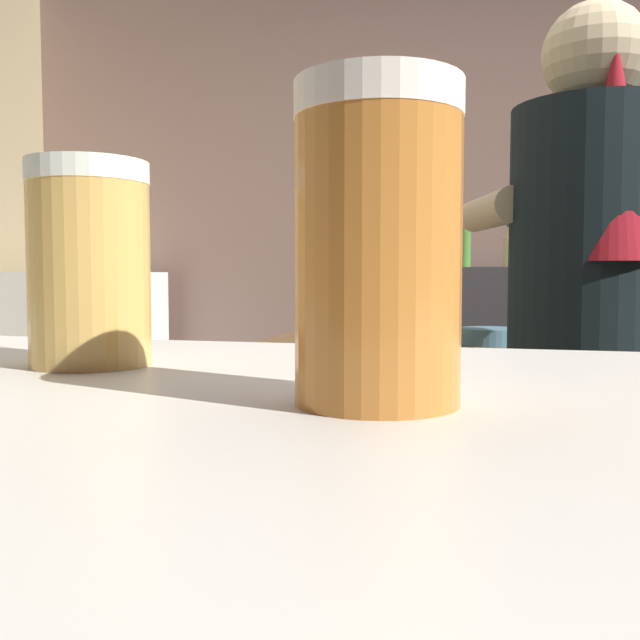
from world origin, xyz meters
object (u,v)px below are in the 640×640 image
(pint_glass_near, at_px, (90,264))
(bottle_soy, at_px, (547,250))
(bottle_olive_oil, at_px, (510,251))
(mixing_bowl, at_px, (490,336))
(bartender, at_px, (589,335))
(pint_glass_far, at_px, (378,245))
(bottle_vinegar, at_px, (464,247))
(mini_fridge, at_px, (88,380))

(pint_glass_near, relative_size, bottle_soy, 0.68)
(bottle_olive_oil, bearing_deg, mixing_bowl, -93.19)
(pint_glass_near, bearing_deg, mixing_bowl, 81.14)
(bartender, xyz_separation_m, bottle_soy, (0.02, 1.75, 0.24))
(pint_glass_near, height_order, pint_glass_far, pint_glass_far)
(pint_glass_far, distance_m, bottle_vinegar, 2.96)
(bartender, distance_m, bottle_soy, 1.77)
(mini_fridge, height_order, bottle_vinegar, bottle_vinegar)
(mini_fridge, xyz_separation_m, bottle_vinegar, (1.88, 0.14, 0.67))
(pint_glass_far, height_order, bottle_soy, bottle_soy)
(pint_glass_near, height_order, bottle_soy, bottle_soy)
(bartender, distance_m, mixing_bowl, 0.52)
(pint_glass_near, xyz_separation_m, bottle_olive_oil, (0.33, 2.93, 0.11))
(mixing_bowl, distance_m, pint_glass_far, 1.74)
(bottle_soy, height_order, bottle_olive_oil, bottle_soy)
(mixing_bowl, distance_m, pint_glass_near, 1.66)
(bartender, relative_size, bottle_olive_oil, 8.44)
(pint_glass_far, bearing_deg, bartender, 78.78)
(mixing_bowl, height_order, bottle_vinegar, bottle_vinegar)
(bartender, bearing_deg, bottle_vinegar, -5.02)
(mini_fridge, distance_m, bottle_vinegar, 2.00)
(pint_glass_near, distance_m, bottle_olive_oil, 2.95)
(bottle_vinegar, bearing_deg, pint_glass_far, -88.11)
(pint_glass_near, bearing_deg, mini_fridge, 122.97)
(mixing_bowl, relative_size, pint_glass_far, 1.12)
(bottle_soy, distance_m, bottle_olive_oil, 0.16)
(mixing_bowl, xyz_separation_m, bottle_olive_oil, (0.07, 1.30, 0.29))
(bottle_vinegar, xyz_separation_m, bottle_olive_oil, (0.21, 0.07, -0.02))
(mini_fridge, bearing_deg, bottle_olive_oil, 5.71)
(pint_glass_near, xyz_separation_m, bottle_vinegar, (0.12, 2.86, 0.12))
(mixing_bowl, xyz_separation_m, pint_glass_near, (-0.25, -1.63, 0.18))
(mixing_bowl, xyz_separation_m, bottle_vinegar, (-0.13, 1.23, 0.31))
(bartender, xyz_separation_m, pint_glass_near, (-0.47, -1.16, 0.14))
(pint_glass_near, distance_m, pint_glass_far, 0.24)
(bartender, bearing_deg, pint_glass_near, 141.51)
(pint_glass_near, bearing_deg, pint_glass_far, -23.52)
(pint_glass_far, relative_size, bottle_olive_oil, 0.78)
(mini_fridge, relative_size, pint_glass_near, 7.89)
(mixing_bowl, bearing_deg, bottle_vinegar, 96.22)
(bottle_vinegar, bearing_deg, bartender, -78.42)
(pint_glass_near, relative_size, bottle_olive_oil, 0.71)
(mini_fridge, bearing_deg, bottle_soy, 5.06)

